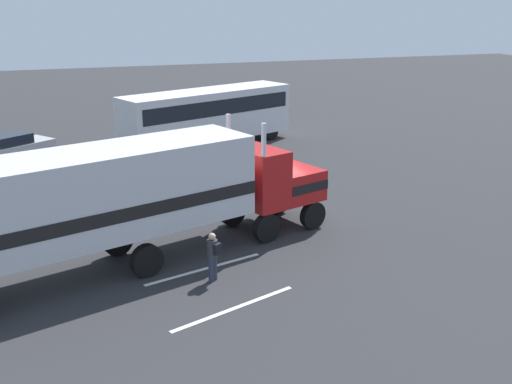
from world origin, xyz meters
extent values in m
plane|color=#2D2D30|center=(0.00, 0.00, 0.00)|extent=(120.00, 120.00, 0.00)
cube|color=silver|center=(-3.52, -3.50, 0.01)|extent=(4.27, 1.38, 0.01)
cube|color=silver|center=(-3.36, -6.47, 0.01)|extent=(4.19, 1.66, 0.01)
cube|color=#B21919|center=(0.85, -0.19, 1.70)|extent=(2.50, 2.94, 1.20)
cube|color=#B21919|center=(-0.67, -0.69, 2.20)|extent=(2.12, 2.81, 2.20)
cube|color=silver|center=(1.74, 0.11, 1.70)|extent=(0.74, 2.02, 1.08)
cube|color=black|center=(0.85, -0.19, 1.76)|extent=(2.51, 2.98, 0.36)
cylinder|color=silver|center=(-1.54, 0.18, 2.80)|extent=(0.18, 0.18, 3.40)
cylinder|color=silver|center=(-0.85, -1.91, 2.80)|extent=(0.18, 0.18, 3.40)
cube|color=silver|center=(-6.70, -2.69, 2.75)|extent=(10.78, 5.77, 2.80)
cube|color=black|center=(-6.70, -2.69, 2.33)|extent=(10.80, 5.81, 0.44)
cylinder|color=silver|center=(-0.68, 0.68, 0.95)|extent=(1.44, 1.02, 0.64)
cylinder|color=black|center=(0.78, 0.95, 0.55)|extent=(1.14, 0.63, 1.10)
cylinder|color=black|center=(1.48, -1.13, 0.55)|extent=(1.14, 0.63, 1.10)
cylinder|color=black|center=(-1.40, 0.23, 0.55)|extent=(1.14, 0.63, 1.10)
cylinder|color=black|center=(-0.71, -1.86, 0.55)|extent=(1.14, 0.63, 1.10)
cylinder|color=black|center=(-6.10, -1.33, 0.55)|extent=(1.14, 0.63, 1.10)
cylinder|color=black|center=(-5.40, -3.42, 0.55)|extent=(1.14, 0.63, 1.10)
cylinder|color=#2D3347|center=(-3.52, -4.47, 0.41)|extent=(0.18, 0.18, 0.82)
cylinder|color=#2D3347|center=(-3.40, -4.38, 0.41)|extent=(0.18, 0.18, 0.82)
cylinder|color=#333338|center=(-3.46, -4.42, 1.11)|extent=(0.34, 0.34, 0.58)
sphere|color=tan|center=(-3.46, -4.42, 1.51)|extent=(0.23, 0.23, 0.23)
cube|color=black|center=(-3.35, -4.59, 1.14)|extent=(0.30, 0.28, 0.36)
cube|color=silver|center=(1.13, 13.75, 1.95)|extent=(11.17, 6.42, 2.90)
cube|color=black|center=(1.13, 13.75, 2.53)|extent=(10.57, 6.22, 0.90)
cylinder|color=black|center=(4.53, 16.30, 0.50)|extent=(1.03, 0.63, 1.00)
cylinder|color=black|center=(5.36, 14.21, 0.50)|extent=(1.03, 0.63, 1.00)
cylinder|color=black|center=(-2.72, 13.43, 0.50)|extent=(1.03, 0.63, 1.00)
cylinder|color=black|center=(-1.89, 11.34, 0.50)|extent=(1.03, 0.63, 1.00)
cube|color=#B7B7BC|center=(-9.93, 13.67, 0.67)|extent=(4.63, 4.02, 0.70)
cube|color=#1E232D|center=(-10.10, 13.56, 1.29)|extent=(2.67, 2.57, 0.55)
cylinder|color=black|center=(-9.16, 15.18, 0.32)|extent=(0.65, 0.55, 0.64)
cylinder|color=black|center=(-8.26, 13.91, 0.32)|extent=(0.65, 0.55, 0.64)
camera|label=1|loc=(-8.09, -22.31, 8.80)|focal=44.02mm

